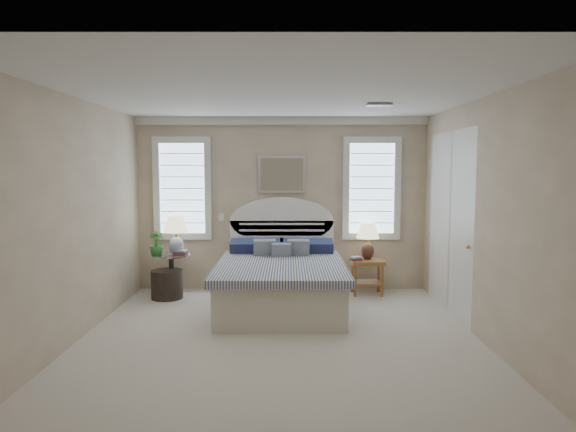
% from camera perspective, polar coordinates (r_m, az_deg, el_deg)
% --- Properties ---
extents(floor, '(4.50, 5.00, 0.01)m').
position_cam_1_polar(floor, '(5.85, -0.97, -13.80)').
color(floor, '#BDB2A2').
rests_on(floor, ground).
extents(ceiling, '(4.50, 5.00, 0.01)m').
position_cam_1_polar(ceiling, '(5.58, -1.02, 13.39)').
color(ceiling, silver).
rests_on(ceiling, wall_back).
extents(wall_back, '(4.50, 0.02, 2.70)m').
position_cam_1_polar(wall_back, '(8.05, -0.69, 1.31)').
color(wall_back, tan).
rests_on(wall_back, floor).
extents(wall_left, '(0.02, 5.00, 2.70)m').
position_cam_1_polar(wall_left, '(6.03, -22.90, -0.49)').
color(wall_left, tan).
rests_on(wall_left, floor).
extents(wall_right, '(0.02, 5.00, 2.70)m').
position_cam_1_polar(wall_right, '(5.96, 21.19, -0.50)').
color(wall_right, tan).
rests_on(wall_right, floor).
extents(crown_molding, '(4.50, 0.08, 0.12)m').
position_cam_1_polar(crown_molding, '(8.02, -0.70, 10.53)').
color(crown_molding, silver).
rests_on(crown_molding, wall_back).
extents(hvac_vent, '(0.30, 0.20, 0.02)m').
position_cam_1_polar(hvac_vent, '(6.46, 10.05, 12.03)').
color(hvac_vent, '#B2B2B2').
rests_on(hvac_vent, ceiling).
extents(switch_plate, '(0.08, 0.01, 0.12)m').
position_cam_1_polar(switch_plate, '(8.11, -7.41, -0.11)').
color(switch_plate, silver).
rests_on(switch_plate, wall_back).
extents(window_left, '(0.90, 0.06, 1.60)m').
position_cam_1_polar(window_left, '(8.18, -11.63, 3.02)').
color(window_left, '#C9E7FF').
rests_on(window_left, wall_back).
extents(window_right, '(0.90, 0.06, 1.60)m').
position_cam_1_polar(window_right, '(8.12, 9.25, 3.05)').
color(window_right, '#C9E7FF').
rests_on(window_right, wall_back).
extents(painting, '(0.74, 0.04, 0.58)m').
position_cam_1_polar(painting, '(7.99, -0.70, 4.66)').
color(painting, silver).
rests_on(painting, wall_back).
extents(closet_door, '(0.02, 1.80, 2.40)m').
position_cam_1_polar(closet_door, '(7.09, 17.51, -0.71)').
color(closet_door, silver).
rests_on(closet_door, floor).
extents(bed, '(1.72, 2.28, 1.47)m').
position_cam_1_polar(bed, '(7.15, -0.78, -7.02)').
color(bed, beige).
rests_on(bed, floor).
extents(side_table_left, '(0.56, 0.56, 0.63)m').
position_cam_1_polar(side_table_left, '(7.92, -12.80, -5.93)').
color(side_table_left, black).
rests_on(side_table_left, floor).
extents(nightstand_right, '(0.50, 0.40, 0.53)m').
position_cam_1_polar(nightstand_right, '(7.92, 8.79, -5.86)').
color(nightstand_right, olive).
rests_on(nightstand_right, floor).
extents(floor_pot, '(0.60, 0.60, 0.42)m').
position_cam_1_polar(floor_pot, '(7.83, -13.29, -7.39)').
color(floor_pot, black).
rests_on(floor_pot, floor).
extents(lamp_left, '(0.38, 0.38, 0.59)m').
position_cam_1_polar(lamp_left, '(7.81, -12.33, -1.62)').
color(lamp_left, silver).
rests_on(lamp_left, side_table_left).
extents(lamp_right, '(0.43, 0.43, 0.56)m').
position_cam_1_polar(lamp_right, '(7.91, 8.85, -2.31)').
color(lamp_right, black).
rests_on(lamp_right, nightstand_right).
extents(potted_plant, '(0.26, 0.26, 0.36)m').
position_cam_1_polar(potted_plant, '(7.77, -14.42, -3.02)').
color(potted_plant, '#3C7D32').
rests_on(potted_plant, side_table_left).
extents(books_left, '(0.21, 0.17, 0.08)m').
position_cam_1_polar(books_left, '(7.79, -11.85, -3.99)').
color(books_left, maroon).
rests_on(books_left, side_table_left).
extents(books_right, '(0.19, 0.17, 0.07)m').
position_cam_1_polar(books_right, '(7.79, 7.57, -4.72)').
color(books_right, maroon).
rests_on(books_right, nightstand_right).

